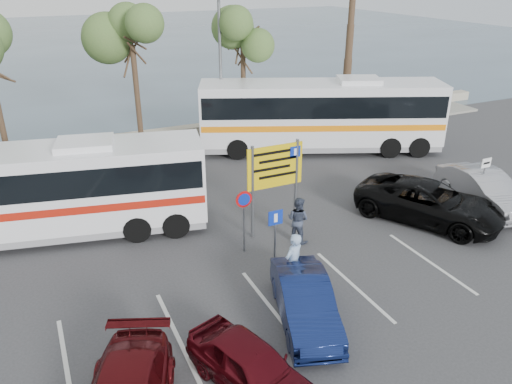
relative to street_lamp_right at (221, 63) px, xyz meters
name	(u,v)px	position (x,y,z in m)	size (l,w,h in m)	color
ground	(291,282)	(-3.00, -13.52, -4.60)	(120.00, 120.00, 0.00)	#353538
kerb_strip	(170,149)	(-3.00, 0.48, -4.52)	(44.00, 2.40, 0.15)	gray
seawall	(160,135)	(-3.00, 2.48, -4.30)	(48.00, 0.80, 0.60)	#A9A087
sea	(72,44)	(-3.00, 46.48, -4.59)	(140.00, 140.00, 0.00)	#394D5B
tree_mid	(130,26)	(-4.50, 0.48, 2.06)	(3.20, 3.20, 8.00)	#382619
tree_right	(243,30)	(1.50, 0.48, 1.57)	(3.20, 3.20, 7.40)	#382619
street_lamp_right	(221,63)	(0.00, 0.00, 0.00)	(0.45, 1.15, 8.01)	slate
direction_sign	(275,173)	(-2.00, -10.32, -2.17)	(2.20, 0.12, 3.60)	slate
sign_no_stop	(244,212)	(-3.60, -11.13, -3.02)	(0.60, 0.08, 2.35)	slate
sign_parking	(275,232)	(-3.20, -12.73, -3.13)	(0.50, 0.07, 2.25)	slate
sign_taxi	(483,176)	(6.80, -12.03, -3.18)	(0.50, 0.07, 2.20)	slate
lane_markings	(274,308)	(-4.14, -14.52, -4.60)	(12.02, 4.20, 0.01)	silver
coach_bus_left	(41,195)	(-9.85, -7.02, -2.90)	(12.04, 4.94, 3.67)	white
coach_bus_right	(320,118)	(4.50, -3.02, -2.74)	(12.88, 7.57, 4.00)	white
car_blue	(305,302)	(-3.60, -15.40, -3.93)	(1.41, 4.04, 1.33)	#101C4B
car_red	(252,367)	(-6.00, -17.02, -3.97)	(1.49, 3.71, 1.26)	#4C0A12
suv_black	(429,202)	(4.00, -12.02, -3.81)	(2.60, 5.65, 1.57)	black
car_silver_b	(484,189)	(7.00, -12.02, -3.83)	(1.64, 4.69, 1.55)	#9C9CA2
pedestrian_near	(293,262)	(-3.14, -13.87, -3.62)	(0.71, 0.47, 1.95)	#91B0D4
pedestrian_far	(298,220)	(-1.52, -11.29, -3.72)	(0.85, 0.66, 1.75)	#384054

